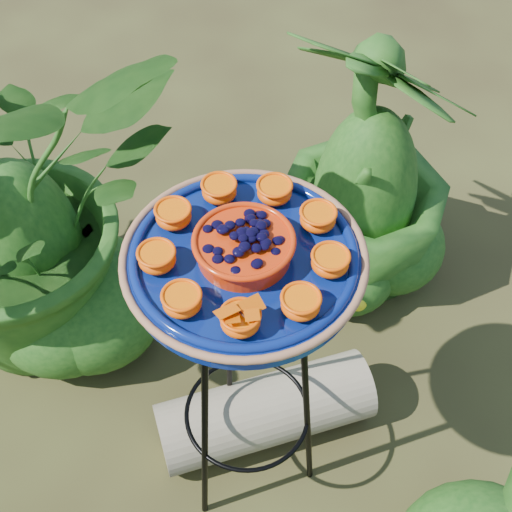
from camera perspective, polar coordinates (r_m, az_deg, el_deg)
name	(u,v)px	position (r m, az deg, el deg)	size (l,w,h in m)	color
ground_plane	(243,474)	(1.89, -1.02, -17.06)	(20.00, 20.00, 0.00)	#2E2514
tripod_stand	(246,365)	(1.48, -0.78, -8.70)	(0.30, 0.32, 0.79)	black
feeder_dish	(244,256)	(1.19, -0.96, -0.03)	(0.42, 0.42, 0.09)	navy
driftwood_log	(265,411)	(1.87, 0.74, -12.29)	(0.18, 0.18, 0.55)	gray
shrub_back_left	(13,200)	(1.88, -18.87, 4.27)	(0.85, 0.74, 0.94)	#174412
shrub_back_right	(369,167)	(1.96, 9.00, 7.06)	(0.48, 0.48, 0.86)	#174412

